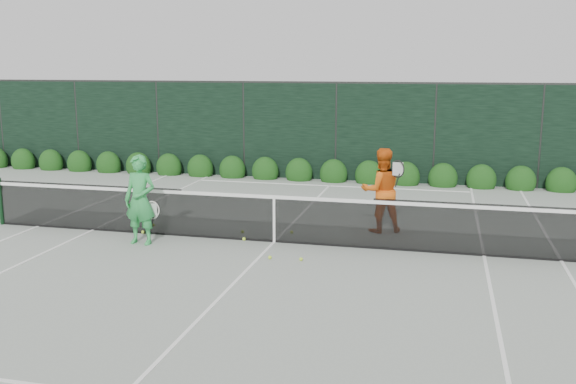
# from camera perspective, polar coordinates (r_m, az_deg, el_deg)

# --- Properties ---
(ground) EXTENTS (80.00, 80.00, 0.00)m
(ground) POSITION_cam_1_polar(r_m,az_deg,el_deg) (13.13, -1.23, -4.49)
(ground) COLOR gray
(ground) RESTS_ON ground
(tennis_net) EXTENTS (12.90, 0.10, 1.07)m
(tennis_net) POSITION_cam_1_polar(r_m,az_deg,el_deg) (13.01, -1.34, -2.23)
(tennis_net) COLOR black
(tennis_net) RESTS_ON ground
(player_woman) EXTENTS (0.69, 0.47, 1.81)m
(player_woman) POSITION_cam_1_polar(r_m,az_deg,el_deg) (13.17, -13.01, -0.69)
(player_woman) COLOR green
(player_woman) RESTS_ON ground
(player_man) EXTENTS (1.08, 0.97, 1.83)m
(player_man) POSITION_cam_1_polar(r_m,az_deg,el_deg) (13.91, 8.30, 0.16)
(player_man) COLOR #E05D12
(player_man) RESTS_ON ground
(court_lines) EXTENTS (11.03, 23.83, 0.01)m
(court_lines) POSITION_cam_1_polar(r_m,az_deg,el_deg) (13.13, -1.23, -4.46)
(court_lines) COLOR white
(court_lines) RESTS_ON ground
(windscreen_fence) EXTENTS (32.00, 21.07, 3.06)m
(windscreen_fence) POSITION_cam_1_polar(r_m,az_deg,el_deg) (10.26, -5.16, -0.30)
(windscreen_fence) COLOR black
(windscreen_fence) RESTS_ON ground
(hedge_row) EXTENTS (31.66, 0.65, 0.94)m
(hedge_row) POSITION_cam_1_polar(r_m,az_deg,el_deg) (19.92, 4.07, 1.60)
(hedge_row) COLOR #0F350E
(hedge_row) RESTS_ON ground
(tennis_balls) EXTENTS (3.85, 1.95, 0.07)m
(tennis_balls) POSITION_cam_1_polar(r_m,az_deg,el_deg) (13.32, -4.96, -4.15)
(tennis_balls) COLOR #BAE332
(tennis_balls) RESTS_ON ground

